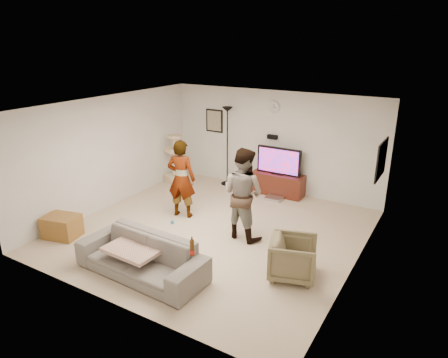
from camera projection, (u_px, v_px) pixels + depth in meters
The scene contains 24 objects.
floor at pixel (214, 231), 8.11m from camera, with size 5.50×5.50×0.02m, color #CBB093.
ceiling at pixel (213, 106), 7.27m from camera, with size 5.50×5.50×0.02m, color white.
wall_back at pixel (273, 142), 9.92m from camera, with size 5.50×0.04×2.50m, color silver.
wall_front at pixel (106, 226), 5.46m from camera, with size 5.50×0.04×2.50m, color silver.
wall_left at pixel (110, 152), 9.02m from camera, with size 0.04×5.50×2.50m, color silver.
wall_right at pixel (361, 200), 6.36m from camera, with size 0.04×5.50×2.50m, color silver.
wall_clock at pixel (274, 107), 9.61m from camera, with size 0.26×0.26×0.04m, color white.
wall_speaker at pixel (272, 137), 9.82m from camera, with size 0.25×0.10×0.10m, color black.
picture_back at pixel (214, 121), 10.61m from camera, with size 0.42×0.03×0.52m, color gray.
picture_right at pixel (381, 160), 7.58m from camera, with size 0.03×0.78×0.62m, color #DAC255.
tv_stand at pixel (278, 184), 9.91m from camera, with size 1.28×0.45×0.54m, color #3D170E.
console_box at pixel (274, 198), 9.63m from camera, with size 0.40×0.30×0.07m, color silver.
tv at pixel (279, 161), 9.71m from camera, with size 1.10×0.08×0.65m, color black.
tv_screen at pixel (278, 161), 9.67m from camera, with size 1.02×0.01×0.58m, color #242CD0.
floor_lamp at pixel (227, 147), 10.36m from camera, with size 0.32×0.32×2.04m, color black.
cat_tree at pixel (174, 159), 10.59m from camera, with size 0.42×0.42×1.32m, color #CDB58D.
person_left at pixel (181, 179), 8.51m from camera, with size 0.62×0.41×1.69m, color gray.
person_right at pixel (243, 194), 7.59m from camera, with size 0.87×0.67×1.78m, color #394D88.
sofa at pixel (141, 256), 6.51m from camera, with size 2.22×0.87×0.65m, color #665F5A.
throw_blanket at pixel (135, 248), 6.53m from camera, with size 0.90×0.70×0.06m, color #CD9F8B.
beer_bottle at pixel (192, 248), 5.87m from camera, with size 0.06×0.06×0.25m, color #442407.
armchair at pixel (293, 258), 6.44m from camera, with size 0.72×0.74×0.67m, color brown.
side_table at pixel (62, 226), 7.79m from camera, with size 0.65×0.49×0.43m, color brown.
toy_ball at pixel (172, 222), 8.40m from camera, with size 0.07×0.07×0.07m, color teal.
Camera 1 is at (3.92, -6.16, 3.67)m, focal length 32.29 mm.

